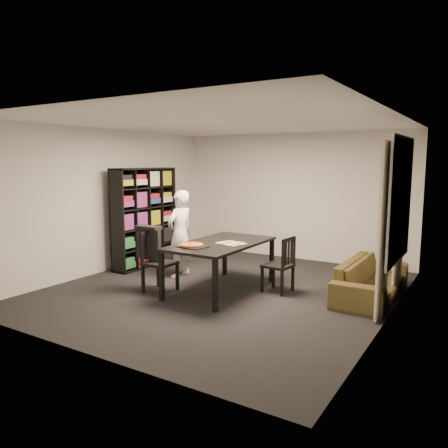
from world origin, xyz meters
The scene contains 16 objects.
room centered at (0.00, 0.00, 1.30)m, with size 5.01×5.51×2.61m.
window_pane centered at (2.48, 0.60, 1.50)m, with size 0.02×1.40×1.60m, color black.
window_frame centered at (2.48, 0.60, 1.50)m, with size 0.03×1.52×1.72m, color white.
curtain_left centered at (2.40, 0.08, 1.15)m, with size 0.03×0.70×2.25m, color beige.
curtain_right centered at (2.40, 1.12, 1.15)m, with size 0.03×0.70×2.25m, color beige.
bookshelf centered at (-2.16, 0.60, 0.95)m, with size 0.35×1.50×1.90m, color black.
dining_table centered at (0.00, -0.07, 0.70)m, with size 1.03×1.86×0.77m.
chair_left centered at (-0.88, -0.59, 0.54)m, with size 0.45×0.45×0.95m.
chair_right centered at (0.87, 0.35, 0.50)m, with size 0.44×0.44×0.88m.
draped_jacket centered at (-1.01, -0.60, 0.78)m, with size 0.44×0.20×0.52m.
person centered at (-1.06, 0.28, 0.76)m, with size 0.56×0.37×1.53m, color white.
baking_tray centered at (-0.15, -0.60, 0.78)m, with size 0.40×0.32×0.01m, color black.
pepperoni_pizza centered at (-0.19, -0.58, 0.80)m, with size 0.35×0.35×0.03m.
kitchen_towel centered at (0.19, -0.07, 0.78)m, with size 0.40×0.30×0.01m, color silver.
pizza_slices centered at (0.21, -0.06, 0.79)m, with size 0.37×0.31×0.01m, color #E39347, non-canonical shape.
sofa centered at (2.09, 0.85, 0.28)m, with size 1.89×0.74×0.55m, color #423B1A.
Camera 1 is at (3.54, -5.71, 2.01)m, focal length 35.00 mm.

